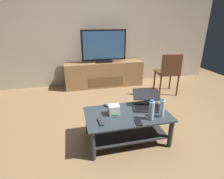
# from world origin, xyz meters

# --- Properties ---
(ground_plane) EXTENTS (7.68, 7.68, 0.00)m
(ground_plane) POSITION_xyz_m (0.00, 0.00, 0.00)
(ground_plane) COLOR olive
(back_wall) EXTENTS (6.40, 0.12, 2.80)m
(back_wall) POSITION_xyz_m (0.00, 2.25, 1.40)
(back_wall) COLOR #B2A38C
(back_wall) RESTS_ON ground
(coffee_table) EXTENTS (1.08, 0.63, 0.40)m
(coffee_table) POSITION_xyz_m (0.14, -0.23, 0.27)
(coffee_table) COLOR #2D383D
(coffee_table) RESTS_ON ground
(media_cabinet) EXTENTS (1.86, 0.43, 0.60)m
(media_cabinet) POSITION_xyz_m (0.26, 1.93, 0.30)
(media_cabinet) COLOR olive
(media_cabinet) RESTS_ON ground
(television) EXTENTS (1.04, 0.20, 0.74)m
(television) POSITION_xyz_m (0.26, 1.91, 0.95)
(television) COLOR black
(television) RESTS_ON media_cabinet
(dining_chair) EXTENTS (0.49, 0.49, 0.90)m
(dining_chair) POSITION_xyz_m (1.49, 1.10, 0.52)
(dining_chair) COLOR #59331E
(dining_chair) RESTS_ON ground
(laptop) EXTENTS (0.47, 0.50, 0.18)m
(laptop) POSITION_xyz_m (0.46, -0.09, 0.46)
(laptop) COLOR black
(laptop) RESTS_ON coffee_table
(router_box) EXTENTS (0.14, 0.12, 0.13)m
(router_box) POSITION_xyz_m (-0.04, -0.20, 0.46)
(router_box) COLOR white
(router_box) RESTS_ON coffee_table
(water_bottle_near) EXTENTS (0.06, 0.06, 0.24)m
(water_bottle_near) POSITION_xyz_m (0.53, -0.40, 0.52)
(water_bottle_near) COLOR silver
(water_bottle_near) RESTS_ON coffee_table
(water_bottle_far) EXTENTS (0.07, 0.07, 0.26)m
(water_bottle_far) POSITION_xyz_m (0.37, -0.43, 0.52)
(water_bottle_far) COLOR #99C6E5
(water_bottle_far) RESTS_ON coffee_table
(cell_phone) EXTENTS (0.09, 0.15, 0.01)m
(cell_phone) POSITION_xyz_m (0.20, -0.47, 0.41)
(cell_phone) COLOR black
(cell_phone) RESTS_ON coffee_table
(tv_remote) EXTENTS (0.13, 0.16, 0.02)m
(tv_remote) POSITION_xyz_m (-0.06, 0.01, 0.41)
(tv_remote) COLOR #2D2D30
(tv_remote) RESTS_ON coffee_table
(soundbar_remote) EXTENTS (0.05, 0.16, 0.02)m
(soundbar_remote) POSITION_xyz_m (-0.24, -0.36, 0.41)
(soundbar_remote) COLOR #2D2D30
(soundbar_remote) RESTS_ON coffee_table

